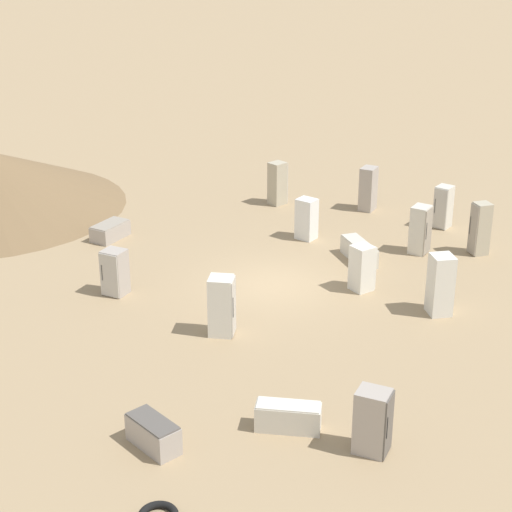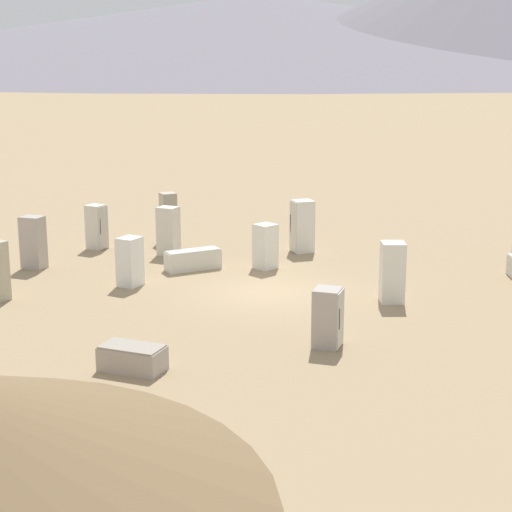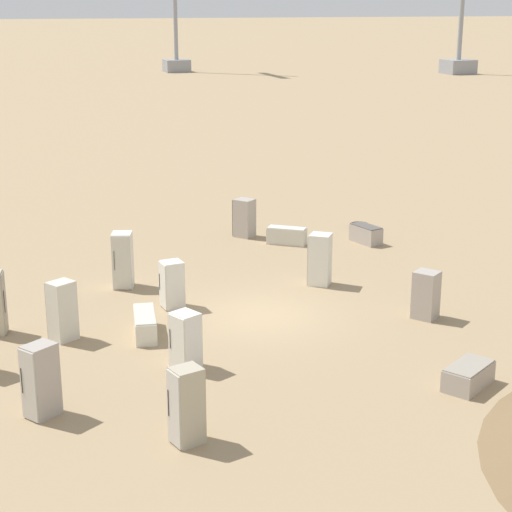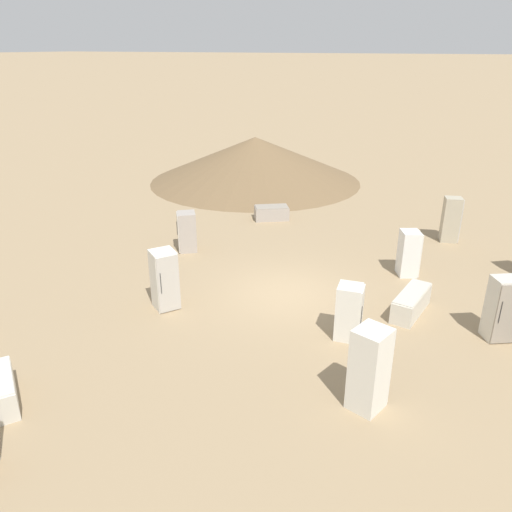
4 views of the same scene
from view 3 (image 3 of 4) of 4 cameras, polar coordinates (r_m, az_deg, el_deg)
ground_plane at (r=26.94m, az=0.28°, el=-4.01°), size 1000.00×1000.00×0.00m
power_pylon_2 at (r=123.15m, az=-5.42°, el=16.20°), size 9.89×3.39×28.27m
discarded_fridge_0 at (r=25.44m, az=-12.81°, el=-3.58°), size 0.88×0.90×1.77m
discarded_fridge_1 at (r=34.76m, az=2.06°, el=1.36°), size 1.38×1.61×0.70m
discarded_fridge_2 at (r=27.57m, az=-5.62°, el=-1.90°), size 0.72×0.75×1.54m
discarded_fridge_3 at (r=23.02m, az=-4.73°, el=-5.65°), size 0.88×0.87×1.57m
discarded_fridge_4 at (r=19.24m, az=-4.65°, el=-9.93°), size 0.72×0.80×1.81m
discarded_fridge_5 at (r=35.22m, az=7.34°, el=1.45°), size 1.52×0.97×0.73m
discarded_fridge_7 at (r=29.71m, az=4.27°, el=-0.22°), size 0.97×0.99×1.81m
discarded_fridge_8 at (r=27.04m, az=11.28°, el=-2.55°), size 0.96×0.96×1.52m
discarded_fridge_10 at (r=22.72m, az=13.97°, el=-7.75°), size 1.48×1.70×0.61m
discarded_fridge_11 at (r=25.53m, az=-7.41°, el=-4.52°), size 1.97×0.88×0.68m
discarded_fridge_12 at (r=35.77m, az=-0.80°, el=2.55°), size 1.01×0.99×1.61m
discarded_fridge_13 at (r=29.69m, az=-8.88°, el=-0.27°), size 0.91×0.84×1.93m
discarded_fridge_14 at (r=20.98m, az=-14.16°, el=-8.07°), size 0.89×0.94×1.81m
scrap_tire at (r=37.75m, az=6.91°, el=2.05°), size 0.86×0.86×0.16m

